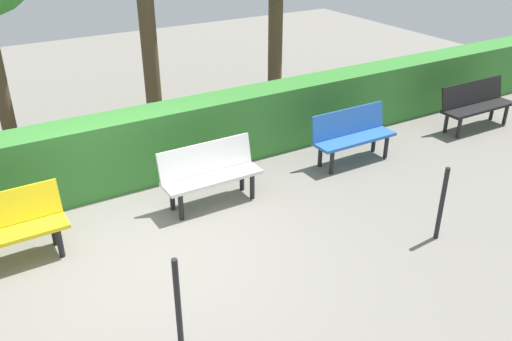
# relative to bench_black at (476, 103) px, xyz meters

# --- Properties ---
(ground_plane) EXTENTS (23.74, 23.74, 0.00)m
(ground_plane) POSITION_rel_bench_black_xyz_m (6.78, 0.68, -0.48)
(ground_plane) COLOR gray
(bench_black) EXTENTS (1.58, 0.48, 0.86)m
(bench_black) POSITION_rel_bench_black_xyz_m (0.00, 0.00, 0.00)
(bench_black) COLOR black
(bench_black) RESTS_ON ground_plane
(bench_blue) EXTENTS (1.44, 0.46, 0.86)m
(bench_blue) POSITION_rel_bench_black_xyz_m (2.91, -0.07, -0.00)
(bench_blue) COLOR blue
(bench_blue) RESTS_ON ground_plane
(bench_white) EXTENTS (1.41, 0.47, 0.86)m
(bench_white) POSITION_rel_bench_black_xyz_m (5.50, -0.04, -0.00)
(bench_white) COLOR white
(bench_white) RESTS_ON ground_plane
(hedge_row) EXTENTS (19.74, 0.62, 1.09)m
(hedge_row) POSITION_rel_bench_black_xyz_m (5.55, -1.18, 0.06)
(hedge_row) COLOR #387F33
(hedge_row) RESTS_ON ground_plane
(railing_post_mid) EXTENTS (0.06, 0.06, 1.00)m
(railing_post_mid) POSITION_rel_bench_black_xyz_m (3.45, 2.27, 0.02)
(railing_post_mid) COLOR black
(railing_post_mid) RESTS_ON ground_plane
(railing_post_far) EXTENTS (0.06, 0.06, 1.00)m
(railing_post_far) POSITION_rel_bench_black_xyz_m (7.00, 2.27, 0.02)
(railing_post_far) COLOR black
(railing_post_far) RESTS_ON ground_plane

